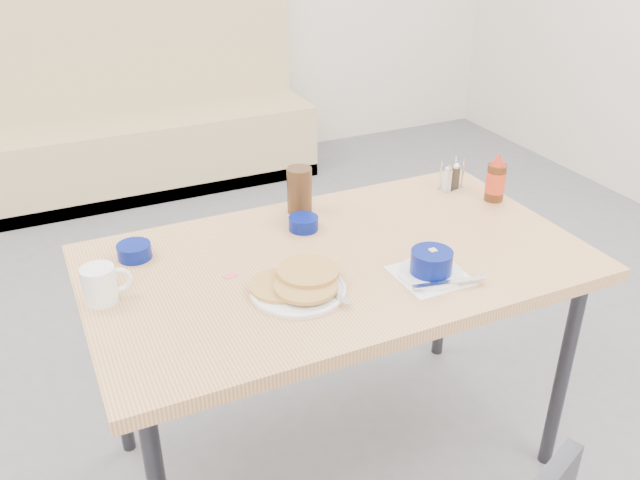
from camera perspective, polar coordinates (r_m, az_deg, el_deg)
name	(u,v)px	position (r m, az deg, el deg)	size (l,w,h in m)	color
booth_bench	(153,128)	(4.31, -13.89, 9.13)	(1.90, 0.56, 1.22)	tan
dining_table	(337,276)	(1.95, 1.46, -3.03)	(1.40, 0.80, 0.76)	tan
pancake_plate	(298,285)	(1.75, -1.84, -3.83)	(0.25, 0.25, 0.04)	white
coffee_mug	(101,284)	(1.78, -17.95, -3.54)	(0.12, 0.09, 0.10)	white
grits_setting	(431,266)	(1.83, 9.36, -2.14)	(0.21, 0.19, 0.08)	white
creamer_bowl	(134,251)	(1.97, -15.37, -0.92)	(0.10, 0.10, 0.04)	#041163
butter_bowl	(304,223)	(2.05, -1.40, 1.42)	(0.09, 0.09, 0.04)	#041163
amber_tumbler	(299,190)	(2.14, -1.74, 4.22)	(0.08, 0.08, 0.15)	#3C2513
condiment_caddy	(451,179)	(2.37, 11.00, 5.10)	(0.09, 0.07, 0.10)	silver
syrup_bottle	(496,180)	(2.30, 14.59, 4.93)	(0.06, 0.06, 0.17)	#47230F
sugar_wrapper	(231,276)	(1.84, -7.53, -2.99)	(0.04, 0.02, 0.00)	#EA4E68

